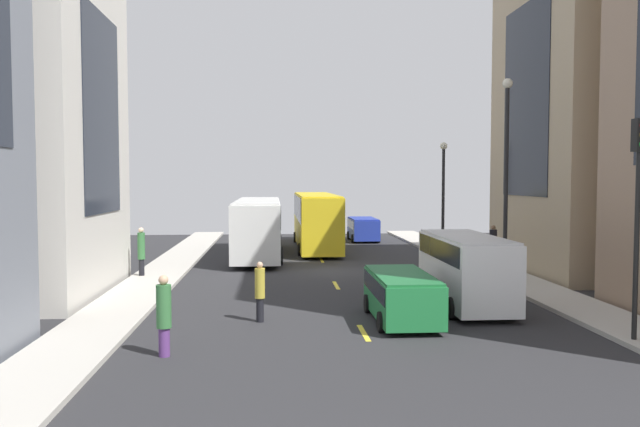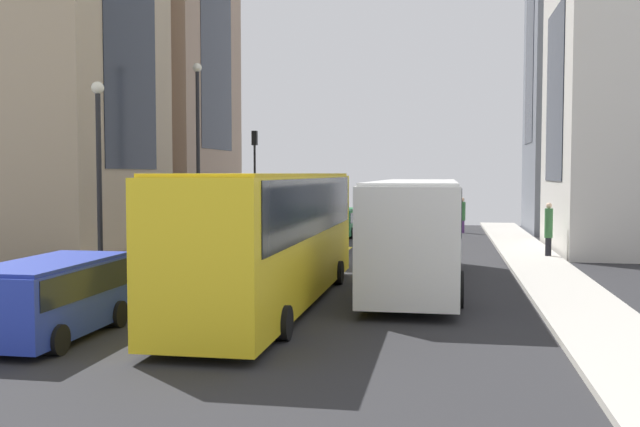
{
  "view_description": "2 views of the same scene",
  "coord_description": "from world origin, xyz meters",
  "views": [
    {
      "loc": [
        -2.65,
        -31.02,
        4.61
      ],
      "look_at": [
        -0.09,
        4.24,
        2.65
      ],
      "focal_mm": 35.36,
      "sensor_mm": 36.0,
      "label": 1
    },
    {
      "loc": [
        -4.53,
        29.2,
        3.6
      ],
      "look_at": [
        0.02,
        3.32,
        2.11
      ],
      "focal_mm": 40.26,
      "sensor_mm": 36.0,
      "label": 2
    }
  ],
  "objects": [
    {
      "name": "traffic_light_near_corner",
      "position": [
        7.31,
        -14.46,
        4.37
      ],
      "size": [
        0.32,
        0.44,
        6.09
      ],
      "color": "black",
      "rests_on": "ground"
    },
    {
      "name": "ground_plane",
      "position": [
        0.0,
        0.0,
        0.0
      ],
      "size": [
        42.49,
        42.49,
        0.0
      ],
      "primitive_type": "plane",
      "color": "#28282B"
    },
    {
      "name": "streetlamp_near",
      "position": [
        7.41,
        5.87,
        4.24
      ],
      "size": [
        0.44,
        0.44,
        6.62
      ],
      "color": "black",
      "rests_on": "ground"
    },
    {
      "name": "delivery_van_white",
      "position": [
        4.17,
        -9.11,
        1.51
      ],
      "size": [
        2.25,
        5.85,
        2.58
      ],
      "color": "white",
      "rests_on": "ground"
    },
    {
      "name": "lane_stripe_4",
      "position": [
        0.0,
        12.6,
        0.01
      ],
      "size": [
        0.16,
        2.0,
        0.01
      ],
      "primitive_type": "cube",
      "color": "yellow",
      "rests_on": "ground"
    },
    {
      "name": "lane_stripe_3",
      "position": [
        0.0,
        4.2,
        0.01
      ],
      "size": [
        0.16,
        2.0,
        0.01
      ],
      "primitive_type": "cube",
      "color": "yellow",
      "rests_on": "ground"
    },
    {
      "name": "pedestrian_walking_far",
      "position": [
        -5.51,
        -14.68,
        1.12
      ],
      "size": [
        0.38,
        0.38,
        2.12
      ],
      "rotation": [
        0.0,
        0.0,
        4.3
      ],
      "color": "#593372",
      "rests_on": "ground"
    },
    {
      "name": "streetlamp_far",
      "position": [
        7.41,
        -4.3,
        5.38
      ],
      "size": [
        0.44,
        0.44,
        8.78
      ],
      "color": "black",
      "rests_on": "ground"
    },
    {
      "name": "lane_stripe_0",
      "position": [
        0.0,
        -21.0,
        0.01
      ],
      "size": [
        0.16,
        2.0,
        0.01
      ],
      "primitive_type": "cube",
      "color": "yellow",
      "rests_on": "ground"
    },
    {
      "name": "pedestrian_crossing_near",
      "position": [
        7.47,
        -2.63,
        1.38
      ],
      "size": [
        0.35,
        0.35,
        2.3
      ],
      "rotation": [
        0.0,
        0.0,
        6.24
      ],
      "color": "#336B38",
      "rests_on": "ground"
    },
    {
      "name": "lane_stripe_1",
      "position": [
        0.0,
        -12.6,
        0.01
      ],
      "size": [
        0.16,
        2.0,
        0.01
      ],
      "primitive_type": "cube",
      "color": "yellow",
      "rests_on": "ground"
    },
    {
      "name": "building_west_0",
      "position": [
        -12.81,
        -16.02,
        12.02
      ],
      "size": [
        6.79,
        7.18,
        24.03
      ],
      "color": "slate",
      "rests_on": "ground"
    },
    {
      "name": "streetcar_yellow",
      "position": [
        0.09,
        10.36,
        2.12
      ],
      "size": [
        2.7,
        12.79,
        3.59
      ],
      "color": "yellow",
      "rests_on": "ground"
    },
    {
      "name": "car_blue_0",
      "position": [
        3.9,
        15.03,
        1.0
      ],
      "size": [
        2.06,
        4.26,
        1.7
      ],
      "color": "#2338AD",
      "rests_on": "ground"
    },
    {
      "name": "lane_stripe_2",
      "position": [
        0.0,
        -4.2,
        0.01
      ],
      "size": [
        0.16,
        2.0,
        0.01
      ],
      "primitive_type": "cube",
      "color": "yellow",
      "rests_on": "ground"
    },
    {
      "name": "pedestrian_crossing_mid",
      "position": [
        -8.76,
        -1.73,
        1.33
      ],
      "size": [
        0.33,
        0.33,
        2.22
      ],
      "rotation": [
        0.0,
        0.0,
        6.18
      ],
      "color": "black",
      "rests_on": "ground"
    },
    {
      "name": "sidewalk_east",
      "position": [
        8.08,
        0.0,
        0.07
      ],
      "size": [
        2.34,
        44.0,
        0.15
      ],
      "primitive_type": "cube",
      "color": "#B2ADA3",
      "rests_on": "ground"
    },
    {
      "name": "pedestrian_waiting_curb",
      "position": [
        -3.12,
        -10.89,
        1.03
      ],
      "size": [
        0.32,
        0.32,
        1.95
      ],
      "rotation": [
        0.0,
        0.0,
        0.22
      ],
      "color": "black",
      "rests_on": "ground"
    },
    {
      "name": "car_green_1",
      "position": [
        1.44,
        -11.12,
        0.92
      ],
      "size": [
        1.99,
        4.51,
        1.55
      ],
      "color": "#1E7238",
      "rests_on": "ground"
    },
    {
      "name": "building_east_1",
      "position": [
        13.63,
        -1.28,
        8.4
      ],
      "size": [
        8.45,
        9.68,
        16.8
      ],
      "color": "tan",
      "rests_on": "ground"
    },
    {
      "name": "city_bus_white",
      "position": [
        -3.61,
        6.11,
        2.01
      ],
      "size": [
        2.8,
        12.19,
        3.35
      ],
      "color": "silver",
      "rests_on": "ground"
    },
    {
      "name": "sidewalk_west",
      "position": [
        -8.08,
        0.0,
        0.07
      ],
      "size": [
        2.34,
        44.0,
        0.15
      ],
      "primitive_type": "cube",
      "color": "#B2ADA3",
      "rests_on": "ground"
    },
    {
      "name": "building_east_0",
      "position": [
        12.57,
        -13.55,
        11.23
      ],
      "size": [
        6.31,
        10.69,
        22.47
      ],
      "color": "#937760",
      "rests_on": "ground"
    }
  ]
}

